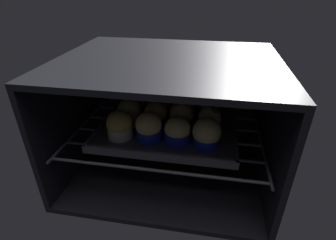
{
  "coord_description": "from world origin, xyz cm",
  "views": [
    {
      "loc": [
        11.6,
        -44.52,
        54.69
      ],
      "look_at": [
        0.0,
        21.97,
        17.09
      ],
      "focal_mm": 27.84,
      "sensor_mm": 36.0,
      "label": 1
    }
  ],
  "objects_px": {
    "muffin_row0_col1": "(149,127)",
    "muffin_row1_col2": "(181,116)",
    "muffin_row0_col3": "(207,134)",
    "muffin_row1_col1": "(156,115)",
    "muffin_row1_col0": "(129,113)",
    "muffin_row2_col3": "(208,107)",
    "muffin_row2_col0": "(136,102)",
    "muffin_row2_col2": "(184,104)",
    "muffin_row0_col0": "(120,126)",
    "baking_tray": "(168,127)",
    "muffin_row0_col2": "(177,131)",
    "muffin_row1_col3": "(210,119)",
    "muffin_row2_col1": "(161,103)"
  },
  "relations": [
    {
      "from": "muffin_row0_col1",
      "to": "muffin_row1_col2",
      "type": "xyz_separation_m",
      "value": [
        0.08,
        0.08,
        -0.0
      ]
    },
    {
      "from": "muffin_row0_col3",
      "to": "muffin_row1_col1",
      "type": "relative_size",
      "value": 1.02
    },
    {
      "from": "muffin_row1_col0",
      "to": "muffin_row2_col3",
      "type": "distance_m",
      "value": 0.25
    },
    {
      "from": "muffin_row2_col0",
      "to": "muffin_row2_col2",
      "type": "bearing_deg",
      "value": -0.04
    },
    {
      "from": "muffin_row0_col0",
      "to": "muffin_row0_col3",
      "type": "xyz_separation_m",
      "value": [
        0.24,
        0.0,
        -0.0
      ]
    },
    {
      "from": "baking_tray",
      "to": "muffin_row2_col3",
      "type": "distance_m",
      "value": 0.14
    },
    {
      "from": "muffin_row0_col2",
      "to": "muffin_row2_col0",
      "type": "xyz_separation_m",
      "value": [
        -0.16,
        0.15,
        0.0
      ]
    },
    {
      "from": "muffin_row1_col3",
      "to": "baking_tray",
      "type": "bearing_deg",
      "value": 179.69
    },
    {
      "from": "muffin_row1_col2",
      "to": "muffin_row0_col0",
      "type": "bearing_deg",
      "value": -152.03
    },
    {
      "from": "muffin_row1_col2",
      "to": "muffin_row2_col2",
      "type": "distance_m",
      "value": 0.07
    },
    {
      "from": "baking_tray",
      "to": "muffin_row2_col1",
      "type": "bearing_deg",
      "value": 114.84
    },
    {
      "from": "muffin_row0_col2",
      "to": "muffin_row1_col1",
      "type": "bearing_deg",
      "value": 135.21
    },
    {
      "from": "muffin_row2_col1",
      "to": "muffin_row2_col3",
      "type": "relative_size",
      "value": 1.04
    },
    {
      "from": "muffin_row0_col2",
      "to": "muffin_row0_col3",
      "type": "relative_size",
      "value": 0.93
    },
    {
      "from": "muffin_row2_col1",
      "to": "muffin_row2_col3",
      "type": "height_order",
      "value": "muffin_row2_col1"
    },
    {
      "from": "muffin_row0_col1",
      "to": "muffin_row2_col3",
      "type": "distance_m",
      "value": 0.22
    },
    {
      "from": "baking_tray",
      "to": "muffin_row0_col0",
      "type": "xyz_separation_m",
      "value": [
        -0.12,
        -0.08,
        0.04
      ]
    },
    {
      "from": "muffin_row1_col1",
      "to": "muffin_row2_col3",
      "type": "xyz_separation_m",
      "value": [
        0.15,
        0.08,
        -0.0
      ]
    },
    {
      "from": "muffin_row2_col2",
      "to": "muffin_row2_col1",
      "type": "bearing_deg",
      "value": 178.53
    },
    {
      "from": "muffin_row2_col1",
      "to": "muffin_row1_col2",
      "type": "bearing_deg",
      "value": -44.97
    },
    {
      "from": "muffin_row2_col1",
      "to": "muffin_row2_col3",
      "type": "bearing_deg",
      "value": 0.38
    },
    {
      "from": "muffin_row0_col2",
      "to": "muffin_row1_col1",
      "type": "relative_size",
      "value": 0.95
    },
    {
      "from": "muffin_row1_col1",
      "to": "muffin_row2_col2",
      "type": "height_order",
      "value": "muffin_row2_col2"
    },
    {
      "from": "muffin_row0_col2",
      "to": "muffin_row1_col1",
      "type": "distance_m",
      "value": 0.11
    },
    {
      "from": "muffin_row2_col0",
      "to": "muffin_row2_col2",
      "type": "distance_m",
      "value": 0.16
    },
    {
      "from": "muffin_row0_col1",
      "to": "muffin_row1_col2",
      "type": "height_order",
      "value": "muffin_row0_col1"
    },
    {
      "from": "muffin_row1_col1",
      "to": "muffin_row2_col0",
      "type": "bearing_deg",
      "value": 135.78
    },
    {
      "from": "muffin_row1_col0",
      "to": "muffin_row1_col2",
      "type": "xyz_separation_m",
      "value": [
        0.16,
        0.01,
        -0.0
      ]
    },
    {
      "from": "baking_tray",
      "to": "muffin_row0_col3",
      "type": "relative_size",
      "value": 5.07
    },
    {
      "from": "muffin_row2_col2",
      "to": "muffin_row0_col1",
      "type": "bearing_deg",
      "value": -116.1
    },
    {
      "from": "muffin_row0_col0",
      "to": "muffin_row1_col0",
      "type": "bearing_deg",
      "value": 87.91
    },
    {
      "from": "baking_tray",
      "to": "muffin_row0_col3",
      "type": "distance_m",
      "value": 0.15
    },
    {
      "from": "muffin_row0_col1",
      "to": "muffin_row2_col2",
      "type": "height_order",
      "value": "muffin_row2_col2"
    },
    {
      "from": "muffin_row0_col2",
      "to": "muffin_row1_col2",
      "type": "relative_size",
      "value": 0.95
    },
    {
      "from": "muffin_row2_col1",
      "to": "muffin_row2_col3",
      "type": "distance_m",
      "value": 0.15
    },
    {
      "from": "muffin_row0_col1",
      "to": "muffin_row2_col0",
      "type": "bearing_deg",
      "value": 116.95
    },
    {
      "from": "muffin_row0_col0",
      "to": "muffin_row0_col3",
      "type": "relative_size",
      "value": 1.03
    },
    {
      "from": "muffin_row1_col3",
      "to": "muffin_row2_col1",
      "type": "bearing_deg",
      "value": 153.64
    },
    {
      "from": "muffin_row0_col3",
      "to": "muffin_row2_col1",
      "type": "height_order",
      "value": "muffin_row2_col1"
    },
    {
      "from": "muffin_row0_col0",
      "to": "muffin_row1_col2",
      "type": "xyz_separation_m",
      "value": [
        0.16,
        0.08,
        -0.0
      ]
    },
    {
      "from": "muffin_row0_col2",
      "to": "muffin_row0_col3",
      "type": "xyz_separation_m",
      "value": [
        0.08,
        -0.0,
        0.0
      ]
    },
    {
      "from": "muffin_row0_col2",
      "to": "muffin_row1_col0",
      "type": "xyz_separation_m",
      "value": [
        -0.16,
        0.08,
        0.0
      ]
    },
    {
      "from": "muffin_row0_col1",
      "to": "muffin_row1_col1",
      "type": "relative_size",
      "value": 1.05
    },
    {
      "from": "muffin_row1_col2",
      "to": "muffin_row1_col3",
      "type": "xyz_separation_m",
      "value": [
        0.08,
        -0.0,
        -0.0
      ]
    },
    {
      "from": "muffin_row1_col0",
      "to": "muffin_row1_col1",
      "type": "xyz_separation_m",
      "value": [
        0.08,
        0.0,
        -0.0
      ]
    },
    {
      "from": "muffin_row1_col0",
      "to": "muffin_row1_col1",
      "type": "relative_size",
      "value": 1.02
    },
    {
      "from": "muffin_row1_col2",
      "to": "muffin_row2_col2",
      "type": "height_order",
      "value": "muffin_row2_col2"
    },
    {
      "from": "baking_tray",
      "to": "muffin_row2_col2",
      "type": "distance_m",
      "value": 0.09
    },
    {
      "from": "muffin_row1_col2",
      "to": "muffin_row2_col3",
      "type": "height_order",
      "value": "same"
    },
    {
      "from": "muffin_row0_col0",
      "to": "muffin_row2_col0",
      "type": "height_order",
      "value": "same"
    }
  ]
}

